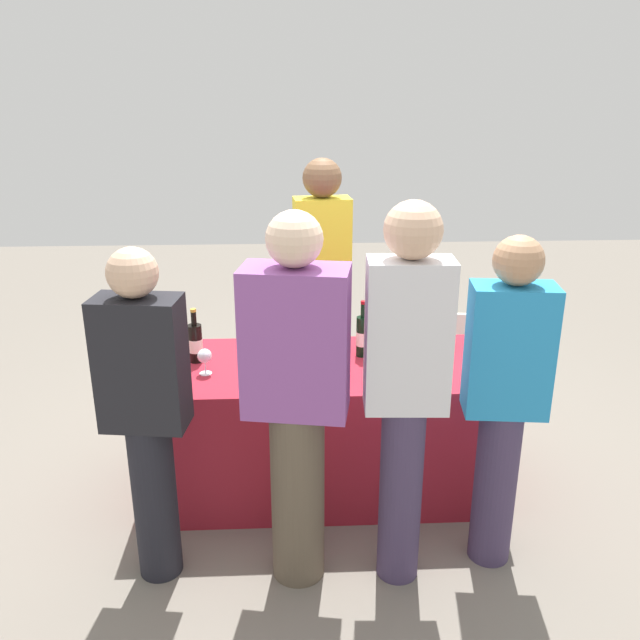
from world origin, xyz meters
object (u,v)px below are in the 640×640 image
wine_bottle_0 (195,343)px  guest_3 (504,394)px  wine_bottle_3 (336,333)px  guest_0 (146,408)px  wine_bottle_4 (363,336)px  wine_glass_2 (319,359)px  wine_glass_3 (340,359)px  wine_bottle_2 (317,337)px  guest_1 (296,395)px  guest_2 (406,382)px  wine_glass_4 (380,361)px  menu_board (442,363)px  wine_glass_0 (205,357)px  server_pouring (322,283)px  wine_bottle_5 (385,333)px  wine_bottle_1 (293,336)px  wine_glass_1 (278,358)px  wine_bottle_6 (445,327)px

wine_bottle_0 → guest_3: 1.62m
wine_bottle_3 → guest_0: bearing=-136.1°
wine_bottle_4 → guest_0: (-1.02, -0.78, -0.01)m
wine_glass_2 → guest_0: size_ratio=0.09×
wine_glass_3 → wine_bottle_2: bearing=108.4°
guest_3 → guest_0: bearing=-172.7°
guest_1 → guest_2: 0.47m
wine_glass_4 → menu_board: size_ratio=0.19×
wine_glass_4 → guest_2: size_ratio=0.08×
wine_bottle_4 → wine_glass_0: wine_bottle_4 is taller
wine_bottle_2 → wine_glass_2: 0.30m
wine_bottle_3 → wine_glass_4: size_ratio=2.20×
server_pouring → guest_3: size_ratio=1.11×
wine_glass_0 → wine_glass_2: wine_glass_2 is taller
wine_bottle_3 → guest_0: size_ratio=0.20×
wine_bottle_5 → wine_glass_0: wine_bottle_5 is taller
wine_glass_4 → wine_bottle_2: bearing=132.0°
wine_glass_2 → server_pouring: 0.89m
wine_bottle_5 → wine_bottle_1: bearing=178.2°
wine_bottle_1 → guest_3: size_ratio=0.19×
wine_bottle_4 → wine_glass_1: size_ratio=2.22×
guest_2 → guest_3: guest_2 is taller
wine_bottle_6 → guest_1: guest_1 is taller
wine_bottle_6 → wine_glass_0: size_ratio=2.37×
server_pouring → wine_bottle_3: bearing=89.7°
wine_glass_1 → guest_2: 0.82m
wine_bottle_0 → wine_bottle_1: bearing=8.0°
wine_bottle_0 → wine_bottle_6: (1.38, 0.14, 0.01)m
wine_bottle_2 → wine_bottle_5: bearing=-0.8°
wine_glass_0 → server_pouring: bearing=51.3°
wine_bottle_1 → guest_1: bearing=-89.5°
guest_3 → wine_bottle_4: bearing=132.5°
wine_bottle_5 → wine_glass_3: size_ratio=2.37×
wine_bottle_4 → wine_glass_2: bearing=-132.9°
menu_board → guest_2: bearing=-101.6°
menu_board → wine_bottle_2: bearing=-133.1°
wine_bottle_0 → wine_glass_3: wine_bottle_0 is taller
wine_bottle_5 → guest_1: (-0.50, -0.84, 0.05)m
wine_bottle_0 → wine_bottle_4: wine_bottle_4 is taller
wine_glass_4 → guest_1: size_ratio=0.08×
wine_bottle_5 → wine_glass_0: 0.99m
wine_glass_2 → menu_board: 1.45m
wine_glass_2 → wine_glass_3: wine_glass_2 is taller
wine_bottle_2 → wine_bottle_5: wine_bottle_5 is taller
wine_bottle_0 → server_pouring: (0.71, 0.64, 0.13)m
wine_glass_0 → wine_glass_3: 0.69m
wine_bottle_0 → wine_glass_4: 1.00m
wine_bottle_2 → guest_2: bearing=-68.9°
wine_bottle_1 → wine_bottle_2: size_ratio=1.03×
wine_glass_4 → wine_bottle_1: bearing=141.4°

